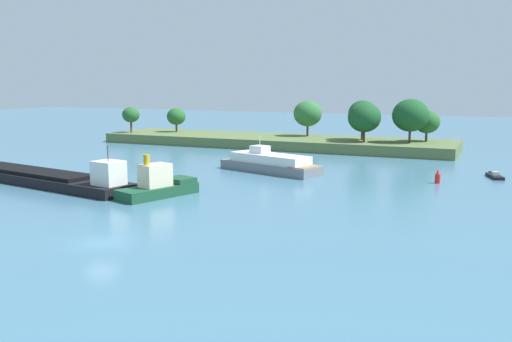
{
  "coord_description": "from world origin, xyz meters",
  "views": [
    {
      "loc": [
        29.77,
        -35.08,
        12.94
      ],
      "look_at": [
        -0.86,
        32.87,
        1.2
      ],
      "focal_mm": 39.18,
      "sensor_mm": 36.0,
      "label": 1
    }
  ],
  "objects_px": {
    "white_riverboat": "(270,163)",
    "channel_buoy_red": "(438,177)",
    "cargo_barge": "(34,176)",
    "tugboat": "(159,185)",
    "fishing_skiff": "(495,176)"
  },
  "relations": [
    {
      "from": "white_riverboat",
      "to": "tugboat",
      "type": "xyz_separation_m",
      "value": [
        -4.74,
        -21.85,
        0.03
      ]
    },
    {
      "from": "fishing_skiff",
      "to": "white_riverboat",
      "type": "distance_m",
      "value": 31.43
    },
    {
      "from": "tugboat",
      "to": "channel_buoy_red",
      "type": "distance_m",
      "value": 36.01
    },
    {
      "from": "white_riverboat",
      "to": "cargo_barge",
      "type": "bearing_deg",
      "value": -139.23
    },
    {
      "from": "tugboat",
      "to": "channel_buoy_red",
      "type": "relative_size",
      "value": 5.39
    },
    {
      "from": "white_riverboat",
      "to": "channel_buoy_red",
      "type": "distance_m",
      "value": 23.66
    },
    {
      "from": "channel_buoy_red",
      "to": "white_riverboat",
      "type": "bearing_deg",
      "value": -179.29
    },
    {
      "from": "cargo_barge",
      "to": "fishing_skiff",
      "type": "relative_size",
      "value": 7.52
    },
    {
      "from": "white_riverboat",
      "to": "fishing_skiff",
      "type": "bearing_deg",
      "value": 14.6
    },
    {
      "from": "white_riverboat",
      "to": "tugboat",
      "type": "bearing_deg",
      "value": -102.24
    },
    {
      "from": "channel_buoy_red",
      "to": "fishing_skiff",
      "type": "bearing_deg",
      "value": 48.51
    },
    {
      "from": "cargo_barge",
      "to": "tugboat",
      "type": "relative_size",
      "value": 3.46
    },
    {
      "from": "tugboat",
      "to": "channel_buoy_red",
      "type": "xyz_separation_m",
      "value": [
        28.4,
        22.14,
        -0.47
      ]
    },
    {
      "from": "tugboat",
      "to": "fishing_skiff",
      "type": "bearing_deg",
      "value": 40.27
    },
    {
      "from": "white_riverboat",
      "to": "channel_buoy_red",
      "type": "height_order",
      "value": "white_riverboat"
    }
  ]
}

